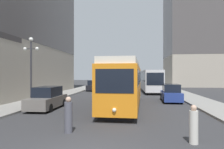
{
  "coord_description": "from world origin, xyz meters",
  "views": [
    {
      "loc": [
        1.61,
        -7.1,
        2.82
      ],
      "look_at": [
        0.24,
        6.2,
        2.82
      ],
      "focal_mm": 34.15,
      "sensor_mm": 36.0,
      "label": 1
    }
  ],
  "objects_px": {
    "pedestrian_crossing_far": "(68,116)",
    "parked_car_left_near": "(47,99)",
    "parked_car_left_mid": "(93,86)",
    "parked_car_right_far": "(171,94)",
    "streetcar": "(125,83)",
    "pedestrian_crossing_near": "(194,126)",
    "transit_bus": "(150,80)",
    "lamp_post_left_near": "(31,61)"
  },
  "relations": [
    {
      "from": "parked_car_left_mid",
      "to": "parked_car_right_far",
      "type": "distance_m",
      "value": 17.56
    },
    {
      "from": "streetcar",
      "to": "parked_car_right_far",
      "type": "relative_size",
      "value": 3.08
    },
    {
      "from": "parked_car_left_mid",
      "to": "parked_car_right_far",
      "type": "xyz_separation_m",
      "value": [
        10.88,
        -13.78,
        0.0
      ]
    },
    {
      "from": "parked_car_right_far",
      "to": "transit_bus",
      "type": "bearing_deg",
      "value": -82.18
    },
    {
      "from": "streetcar",
      "to": "parked_car_right_far",
      "type": "bearing_deg",
      "value": 41.04
    },
    {
      "from": "pedestrian_crossing_near",
      "to": "pedestrian_crossing_far",
      "type": "height_order",
      "value": "pedestrian_crossing_far"
    },
    {
      "from": "parked_car_left_mid",
      "to": "parked_car_left_near",
      "type": "bearing_deg",
      "value": -92.18
    },
    {
      "from": "streetcar",
      "to": "parked_car_left_mid",
      "type": "xyz_separation_m",
      "value": [
        -6.24,
        17.48,
        -1.26
      ]
    },
    {
      "from": "parked_car_right_far",
      "to": "pedestrian_crossing_near",
      "type": "height_order",
      "value": "parked_car_right_far"
    },
    {
      "from": "transit_bus",
      "to": "lamp_post_left_near",
      "type": "relative_size",
      "value": 2.03
    },
    {
      "from": "pedestrian_crossing_near",
      "to": "lamp_post_left_near",
      "type": "bearing_deg",
      "value": 15.52
    },
    {
      "from": "transit_bus",
      "to": "pedestrian_crossing_near",
      "type": "distance_m",
      "value": 25.88
    },
    {
      "from": "parked_car_left_near",
      "to": "parked_car_left_mid",
      "type": "height_order",
      "value": "same"
    },
    {
      "from": "streetcar",
      "to": "pedestrian_crossing_near",
      "type": "relative_size",
      "value": 8.77
    },
    {
      "from": "lamp_post_left_near",
      "to": "pedestrian_crossing_near",
      "type": "bearing_deg",
      "value": -37.83
    },
    {
      "from": "parked_car_left_near",
      "to": "parked_car_left_mid",
      "type": "relative_size",
      "value": 1.13
    },
    {
      "from": "transit_bus",
      "to": "parked_car_right_far",
      "type": "bearing_deg",
      "value": -86.11
    },
    {
      "from": "streetcar",
      "to": "pedestrian_crossing_near",
      "type": "xyz_separation_m",
      "value": [
        3.23,
        -9.92,
        -1.37
      ]
    },
    {
      "from": "pedestrian_crossing_near",
      "to": "pedestrian_crossing_far",
      "type": "bearing_deg",
      "value": 42.39
    },
    {
      "from": "parked_car_left_near",
      "to": "parked_car_left_mid",
      "type": "bearing_deg",
      "value": 89.85
    },
    {
      "from": "parked_car_left_mid",
      "to": "pedestrian_crossing_near",
      "type": "bearing_deg",
      "value": -73.13
    },
    {
      "from": "parked_car_right_far",
      "to": "lamp_post_left_near",
      "type": "distance_m",
      "value": 14.01
    },
    {
      "from": "transit_bus",
      "to": "pedestrian_crossing_near",
      "type": "xyz_separation_m",
      "value": [
        -0.25,
        -25.85,
        -1.21
      ]
    },
    {
      "from": "transit_bus",
      "to": "parked_car_left_mid",
      "type": "relative_size",
      "value": 2.8
    },
    {
      "from": "transit_bus",
      "to": "parked_car_right_far",
      "type": "height_order",
      "value": "transit_bus"
    },
    {
      "from": "streetcar",
      "to": "parked_car_left_mid",
      "type": "distance_m",
      "value": 18.6
    },
    {
      "from": "transit_bus",
      "to": "pedestrian_crossing_near",
      "type": "relative_size",
      "value": 7.61
    },
    {
      "from": "streetcar",
      "to": "pedestrian_crossing_near",
      "type": "height_order",
      "value": "streetcar"
    },
    {
      "from": "parked_car_right_far",
      "to": "pedestrian_crossing_far",
      "type": "bearing_deg",
      "value": 63.29
    },
    {
      "from": "streetcar",
      "to": "parked_car_left_mid",
      "type": "bearing_deg",
      "value": 112.12
    },
    {
      "from": "streetcar",
      "to": "lamp_post_left_near",
      "type": "relative_size",
      "value": 2.34
    },
    {
      "from": "pedestrian_crossing_far",
      "to": "parked_car_left_near",
      "type": "bearing_deg",
      "value": 143.66
    },
    {
      "from": "parked_car_right_far",
      "to": "pedestrian_crossing_far",
      "type": "xyz_separation_m",
      "value": [
        -6.98,
        -12.54,
        -0.03
      ]
    },
    {
      "from": "parked_car_left_near",
      "to": "pedestrian_crossing_near",
      "type": "relative_size",
      "value": 3.06
    },
    {
      "from": "streetcar",
      "to": "parked_car_left_near",
      "type": "relative_size",
      "value": 2.87
    },
    {
      "from": "parked_car_left_mid",
      "to": "pedestrian_crossing_far",
      "type": "bearing_deg",
      "value": -83.76
    },
    {
      "from": "parked_car_left_near",
      "to": "pedestrian_crossing_far",
      "type": "height_order",
      "value": "parked_car_left_near"
    },
    {
      "from": "transit_bus",
      "to": "pedestrian_crossing_far",
      "type": "distance_m",
      "value": 25.47
    },
    {
      "from": "transit_bus",
      "to": "lamp_post_left_near",
      "type": "distance_m",
      "value": 20.71
    },
    {
      "from": "parked_car_left_near",
      "to": "lamp_post_left_near",
      "type": "distance_m",
      "value": 3.82
    },
    {
      "from": "transit_bus",
      "to": "pedestrian_crossing_far",
      "type": "height_order",
      "value": "transit_bus"
    },
    {
      "from": "transit_bus",
      "to": "lamp_post_left_near",
      "type": "bearing_deg",
      "value": -125.85
    }
  ]
}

